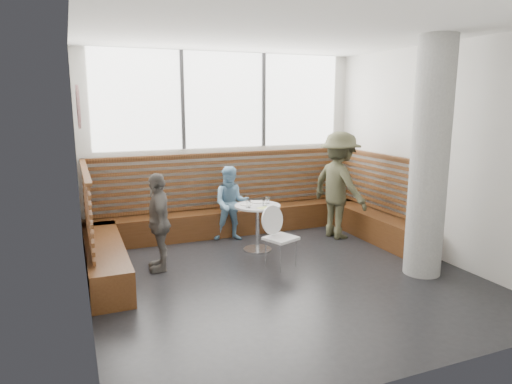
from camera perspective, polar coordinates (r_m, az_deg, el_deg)
name	(u,v)px	position (r m, az deg, el deg)	size (l,w,h in m)	color
room	(285,161)	(5.97, 3.63, 3.93)	(5.00, 5.00, 3.20)	silver
booth	(239,218)	(7.80, -2.16, -3.24)	(5.00, 2.50, 1.44)	#432510
concrete_column	(430,159)	(6.52, 20.88, 3.82)	(0.50, 0.50, 3.20)	gray
wall_art	(78,107)	(5.72, -21.33, 9.89)	(0.50, 0.50, 0.03)	white
cafe_table	(258,218)	(7.27, 0.19, -3.27)	(0.73, 0.73, 0.75)	silver
cafe_chair	(279,231)	(6.61, 2.89, -4.94)	(0.42, 0.41, 0.88)	white
adult_man	(339,185)	(8.03, 10.35, 0.82)	(1.20, 0.69, 1.86)	#44442D
child_back	(231,204)	(7.80, -3.10, -1.47)	(0.62, 0.49, 1.28)	#74A6CA
child_left	(159,222)	(6.57, -12.06, -3.67)	(0.82, 0.34, 1.39)	#615D58
plate_near	(246,205)	(7.23, -1.25, -1.57)	(0.20, 0.20, 0.01)	white
plate_far	(257,202)	(7.40, 0.18, -1.27)	(0.21, 0.21, 0.01)	white
glass_left	(248,204)	(7.04, -0.98, -1.49)	(0.08, 0.08, 0.12)	white
glass_mid	(265,202)	(7.16, 1.07, -1.32)	(0.07, 0.07, 0.10)	white
glass_right	(267,200)	(7.34, 1.41, -0.97)	(0.07, 0.07, 0.11)	white
menu_card	(264,208)	(7.03, 0.98, -1.99)	(0.19, 0.13, 0.00)	#A5C64C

